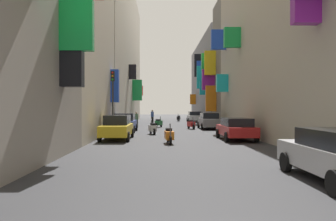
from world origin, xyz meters
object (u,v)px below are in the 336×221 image
(parked_car_white, at_px, (195,116))
(pedestrian_crossing, at_px, (136,120))
(parked_car_grey, at_px, (209,121))
(scooter_red, at_px, (191,124))
(scooter_black, at_px, (179,118))
(scooter_orange, at_px, (169,135))
(traffic_light_near_corner, at_px, (113,92))
(scooter_white, at_px, (153,128))
(scooter_green, at_px, (159,123))
(parked_car_red, at_px, (236,128))
(parked_car_blue, at_px, (125,122))
(parked_car_yellow, at_px, (117,127))
(pedestrian_near_left, at_px, (152,116))

(parked_car_white, bearing_deg, pedestrian_crossing, -117.93)
(parked_car_grey, height_order, scooter_red, parked_car_grey)
(scooter_black, relative_size, scooter_red, 1.02)
(scooter_black, bearing_deg, scooter_orange, -94.18)
(traffic_light_near_corner, bearing_deg, scooter_white, 8.72)
(parked_car_grey, bearing_deg, scooter_green, 150.88)
(parked_car_grey, height_order, scooter_black, parked_car_grey)
(parked_car_red, bearing_deg, scooter_red, 99.56)
(scooter_orange, bearing_deg, scooter_white, 99.50)
(parked_car_blue, xyz_separation_m, scooter_orange, (3.45, -8.98, -0.33))
(scooter_red, xyz_separation_m, pedestrian_crossing, (-5.31, 2.04, 0.33))
(parked_car_white, xyz_separation_m, scooter_black, (-2.14, 2.64, -0.32))
(parked_car_white, xyz_separation_m, traffic_light_near_corner, (-8.42, -22.35, 2.39))
(scooter_orange, bearing_deg, pedestrian_crossing, 101.26)
(scooter_orange, xyz_separation_m, traffic_light_near_corner, (-4.01, 6.01, 2.71))
(parked_car_grey, xyz_separation_m, parked_car_white, (0.29, 15.75, -0.01))
(pedestrian_crossing, bearing_deg, parked_car_white, 62.07)
(scooter_green, bearing_deg, parked_car_yellow, -101.25)
(parked_car_yellow, distance_m, traffic_light_near_corner, 4.35)
(scooter_red, bearing_deg, parked_car_white, 82.81)
(pedestrian_crossing, bearing_deg, scooter_red, -20.95)
(parked_car_white, height_order, traffic_light_near_corner, traffic_light_near_corner)
(traffic_light_near_corner, bearing_deg, scooter_black, 75.91)
(parked_car_red, distance_m, scooter_green, 14.21)
(parked_car_blue, bearing_deg, scooter_white, -46.82)
(scooter_orange, bearing_deg, parked_car_yellow, 142.63)
(parked_car_yellow, height_order, scooter_black, parked_car_yellow)
(parked_car_white, bearing_deg, parked_car_red, -90.45)
(scooter_red, distance_m, traffic_light_near_corner, 9.55)
(parked_car_yellow, distance_m, pedestrian_crossing, 12.12)
(scooter_black, xyz_separation_m, pedestrian_near_left, (-3.81, -6.63, 0.42))
(parked_car_blue, bearing_deg, pedestrian_near_left, 82.92)
(parked_car_blue, bearing_deg, scooter_red, 31.16)
(parked_car_red, distance_m, pedestrian_near_left, 23.17)
(scooter_orange, bearing_deg, parked_car_white, 81.16)
(parked_car_white, bearing_deg, parked_car_yellow, -106.39)
(pedestrian_crossing, bearing_deg, traffic_light_near_corner, -97.37)
(parked_car_yellow, relative_size, pedestrian_near_left, 2.52)
(parked_car_white, height_order, parked_car_blue, parked_car_blue)
(scooter_green, xyz_separation_m, scooter_white, (-0.42, -8.81, -0.00))
(scooter_black, relative_size, traffic_light_near_corner, 0.42)
(scooter_black, height_order, pedestrian_crossing, pedestrian_crossing)
(parked_car_white, bearing_deg, parked_car_grey, -91.04)
(pedestrian_crossing, bearing_deg, parked_car_blue, -95.63)
(parked_car_grey, xyz_separation_m, parked_car_yellow, (-7.33, -10.15, -0.00))
(parked_car_red, distance_m, parked_car_yellow, 7.43)
(pedestrian_crossing, bearing_deg, parked_car_yellow, -91.47)
(parked_car_yellow, xyz_separation_m, pedestrian_crossing, (0.31, 12.11, -0.00))
(scooter_orange, relative_size, pedestrian_crossing, 1.20)
(parked_car_yellow, distance_m, scooter_black, 29.07)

